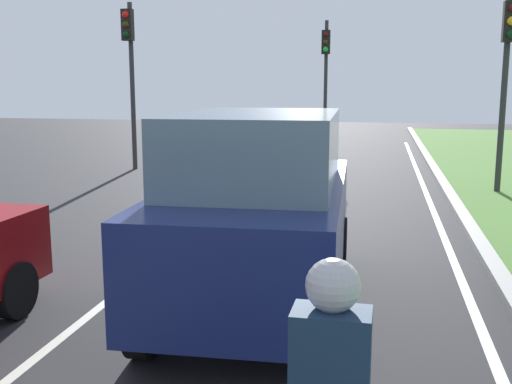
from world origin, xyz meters
The scene contains 9 objects.
ground_plane centered at (0.00, 14.00, 0.00)m, with size 60.00×60.00×0.00m, color #262628.
lane_line_center centered at (-0.70, 14.00, 0.00)m, with size 0.12×32.00×0.01m, color silver.
lane_line_right_edge centered at (3.60, 14.00, 0.00)m, with size 0.12×32.00×0.01m, color silver.
curb_right centered at (4.10, 14.00, 0.06)m, with size 0.24×48.00×0.12m, color #9E9B93.
car_suv_ahead centered at (1.13, 8.96, 1.17)m, with size 2.11×4.57×2.28m.
rider_person centered at (2.26, 5.18, 1.19)m, with size 0.50×0.40×1.16m.
traffic_light_near_right centered at (5.25, 17.32, 3.16)m, with size 0.32×0.50×4.70m.
traffic_light_overhead_left centered at (-4.90, 19.65, 3.36)m, with size 0.32×0.50×4.94m.
traffic_light_far_median centered at (0.31, 26.43, 3.30)m, with size 0.32×0.50×4.98m.
Camera 1 is at (2.46, 2.24, 2.60)m, focal length 42.85 mm.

